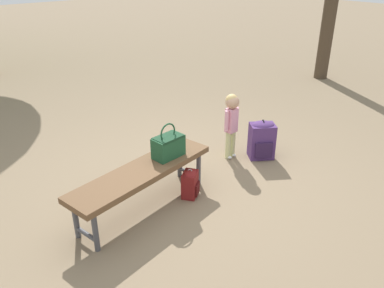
{
  "coord_description": "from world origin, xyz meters",
  "views": [
    {
      "loc": [
        -2.3,
        -2.92,
        2.29
      ],
      "look_at": [
        0.14,
        -0.04,
        0.45
      ],
      "focal_mm": 35.91,
      "sensor_mm": 36.0,
      "label": 1
    }
  ],
  "objects_px": {
    "handbag": "(168,145)",
    "backpack_small": "(190,183)",
    "park_bench": "(143,174)",
    "backpack_large": "(262,139)",
    "child_standing": "(232,116)"
  },
  "relations": [
    {
      "from": "handbag",
      "to": "child_standing",
      "type": "relative_size",
      "value": 0.44
    },
    {
      "from": "handbag",
      "to": "backpack_large",
      "type": "xyz_separation_m",
      "value": [
        1.39,
        -0.07,
        -0.32
      ]
    },
    {
      "from": "park_bench",
      "to": "handbag",
      "type": "relative_size",
      "value": 4.47
    },
    {
      "from": "handbag",
      "to": "backpack_large",
      "type": "height_order",
      "value": "handbag"
    },
    {
      "from": "park_bench",
      "to": "backpack_large",
      "type": "height_order",
      "value": "backpack_large"
    },
    {
      "from": "handbag",
      "to": "backpack_small",
      "type": "distance_m",
      "value": 0.47
    },
    {
      "from": "park_bench",
      "to": "handbag",
      "type": "height_order",
      "value": "handbag"
    },
    {
      "from": "child_standing",
      "to": "backpack_small",
      "type": "bearing_deg",
      "value": -159.54
    },
    {
      "from": "park_bench",
      "to": "child_standing",
      "type": "relative_size",
      "value": 1.98
    },
    {
      "from": "backpack_large",
      "to": "backpack_small",
      "type": "bearing_deg",
      "value": -175.29
    },
    {
      "from": "handbag",
      "to": "backpack_small",
      "type": "height_order",
      "value": "handbag"
    },
    {
      "from": "backpack_small",
      "to": "child_standing",
      "type": "bearing_deg",
      "value": 20.46
    },
    {
      "from": "park_bench",
      "to": "backpack_small",
      "type": "xyz_separation_m",
      "value": [
        0.49,
        -0.13,
        -0.23
      ]
    },
    {
      "from": "park_bench",
      "to": "handbag",
      "type": "xyz_separation_m",
      "value": [
        0.35,
        0.04,
        0.18
      ]
    },
    {
      "from": "park_bench",
      "to": "backpack_large",
      "type": "bearing_deg",
      "value": -1.0
    }
  ]
}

